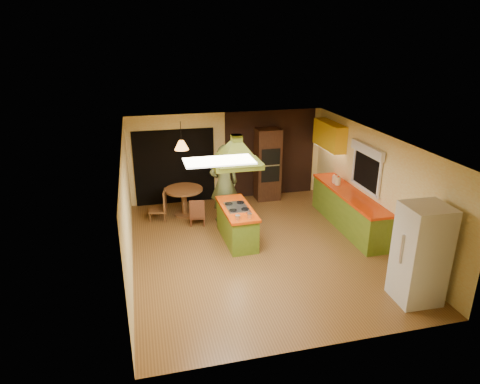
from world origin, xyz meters
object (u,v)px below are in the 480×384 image
object	(u,v)px
refrigerator	(421,254)
wall_oven	(267,164)
dining_table	(184,197)
man	(224,183)
canister_large	(338,181)
kitchen_island	(237,224)

from	to	relation	value
refrigerator	wall_oven	size ratio (longest dim) A/B	0.89
refrigerator	dining_table	size ratio (longest dim) A/B	1.86
man	dining_table	world-z (taller)	man
man	canister_large	xyz separation A→B (m)	(2.82, -0.57, 0.02)
refrigerator	dining_table	bearing A→B (deg)	128.65
kitchen_island	canister_large	bearing A→B (deg)	10.69
kitchen_island	canister_large	size ratio (longest dim) A/B	8.26
kitchen_island	canister_large	xyz separation A→B (m)	(2.77, 0.60, 0.60)
kitchen_island	man	xyz separation A→B (m)	(-0.05, 1.17, 0.58)
kitchen_island	wall_oven	distance (m)	2.86
refrigerator	wall_oven	world-z (taller)	wall_oven
dining_table	canister_large	distance (m)	3.98
man	dining_table	size ratio (longest dim) A/B	2.03
kitchen_island	wall_oven	size ratio (longest dim) A/B	0.80
man	refrigerator	world-z (taller)	man
dining_table	canister_large	bearing A→B (deg)	-16.78
dining_table	canister_large	size ratio (longest dim) A/B	4.94
kitchen_island	wall_oven	xyz separation A→B (m)	(1.46, 2.38, 0.61)
kitchen_island	refrigerator	size ratio (longest dim) A/B	0.90
man	wall_oven	bearing A→B (deg)	-145.05
wall_oven	dining_table	world-z (taller)	wall_oven
refrigerator	wall_oven	xyz separation A→B (m)	(-1.13, 5.42, 0.11)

